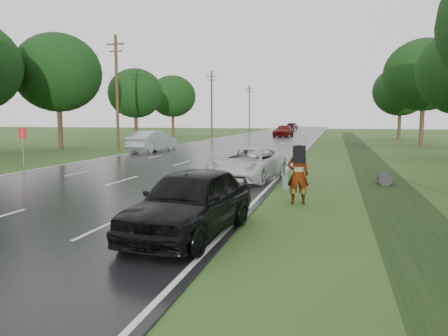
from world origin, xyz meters
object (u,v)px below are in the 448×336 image
at_px(pedestrian, 297,174).
at_px(white_pickup, 248,164).
at_px(road_sign, 23,139).
at_px(silver_sedan, 152,141).
at_px(dark_sedan, 191,201).

xyz_separation_m(pedestrian, white_pickup, (-2.68, 5.04, -0.25)).
distance_m(road_sign, silver_sedan, 12.94).
relative_size(white_pickup, dark_sedan, 1.10).
distance_m(pedestrian, white_pickup, 5.72).
height_order(dark_sedan, silver_sedan, silver_sedan).
bearing_deg(dark_sedan, silver_sedan, 121.68).
bearing_deg(white_pickup, pedestrian, -53.97).
relative_size(road_sign, dark_sedan, 0.47).
bearing_deg(pedestrian, silver_sedan, -64.87).
bearing_deg(road_sign, silver_sedan, 77.94).
relative_size(pedestrian, white_pickup, 0.37).
height_order(white_pickup, silver_sedan, silver_sedan).
bearing_deg(dark_sedan, road_sign, 146.46).
bearing_deg(dark_sedan, pedestrian, 71.22).
distance_m(dark_sedan, silver_sedan, 27.32).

